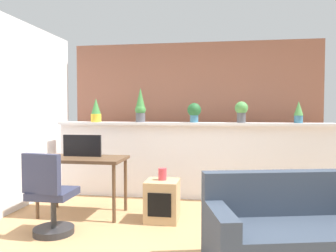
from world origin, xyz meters
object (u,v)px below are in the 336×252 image
at_px(potted_plant_0, 96,111).
at_px(office_chair, 50,200).
at_px(desk, 83,164).
at_px(vase_on_shelf, 162,174).
at_px(potted_plant_1, 140,106).
at_px(potted_plant_4, 299,112).
at_px(potted_plant_3, 241,110).
at_px(tv_monitor, 82,146).
at_px(potted_plant_2, 194,111).
at_px(couch, 298,236).
at_px(side_cube_shelf, 162,201).

xyz_separation_m(potted_plant_0, office_chair, (0.13, -1.73, -0.97)).
xyz_separation_m(desk, vase_on_shelf, (1.06, -0.06, -0.09)).
bearing_deg(potted_plant_1, potted_plant_4, -0.09).
height_order(potted_plant_3, tv_monitor, potted_plant_3).
distance_m(potted_plant_2, potted_plant_3, 0.70).
height_order(vase_on_shelf, couch, couch).
bearing_deg(potted_plant_4, office_chair, -149.22).
height_order(potted_plant_2, office_chair, potted_plant_2).
xyz_separation_m(potted_plant_1, potted_plant_3, (1.53, -0.03, -0.07)).
relative_size(potted_plant_1, couch, 0.31).
bearing_deg(tv_monitor, potted_plant_2, 32.66).
distance_m(potted_plant_2, vase_on_shelf, 1.33).
bearing_deg(potted_plant_0, vase_on_shelf, -39.38).
relative_size(potted_plant_0, tv_monitor, 0.72).
relative_size(potted_plant_2, vase_on_shelf, 2.02).
bearing_deg(potted_plant_3, potted_plant_4, 2.06).
bearing_deg(potted_plant_3, couch, -80.19).
height_order(potted_plant_3, potted_plant_4, potted_plant_4).
distance_m(potted_plant_4, couch, 2.42).
bearing_deg(potted_plant_1, potted_plant_3, -1.22).
distance_m(potted_plant_4, side_cube_shelf, 2.37).
bearing_deg(potted_plant_2, tv_monitor, -147.34).
height_order(potted_plant_0, office_chair, potted_plant_0).
bearing_deg(potted_plant_4, side_cube_shelf, -149.44).
relative_size(potted_plant_3, office_chair, 0.35).
distance_m(tv_monitor, side_cube_shelf, 1.29).
relative_size(potted_plant_4, tv_monitor, 0.62).
relative_size(desk, vase_on_shelf, 7.52).
bearing_deg(potted_plant_0, tv_monitor, -80.89).
bearing_deg(potted_plant_0, side_cube_shelf, -40.21).
height_order(potted_plant_1, potted_plant_2, potted_plant_1).
height_order(potted_plant_4, couch, potted_plant_4).
bearing_deg(potted_plant_2, potted_plant_4, -0.16).
bearing_deg(potted_plant_1, potted_plant_0, -178.13).
bearing_deg(vase_on_shelf, office_chair, -147.58).
height_order(potted_plant_0, side_cube_shelf, potted_plant_0).
height_order(potted_plant_3, side_cube_shelf, potted_plant_3).
bearing_deg(potted_plant_4, desk, -161.23).
bearing_deg(potted_plant_0, couch, -38.87).
xyz_separation_m(potted_plant_4, couch, (-0.45, -2.12, -1.06)).
bearing_deg(potted_plant_0, desk, -79.37).
height_order(tv_monitor, office_chair, tv_monitor).
xyz_separation_m(potted_plant_2, potted_plant_3, (0.70, -0.03, 0.01)).
bearing_deg(potted_plant_3, potted_plant_2, 177.25).
bearing_deg(office_chair, potted_plant_1, 71.51).
bearing_deg(office_chair, potted_plant_4, 30.78).
bearing_deg(potted_plant_4, potted_plant_3, -177.94).
relative_size(office_chair, vase_on_shelf, 6.22).
xyz_separation_m(potted_plant_1, side_cube_shelf, (0.53, -1.08, -1.18)).
height_order(desk, tv_monitor, tv_monitor).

